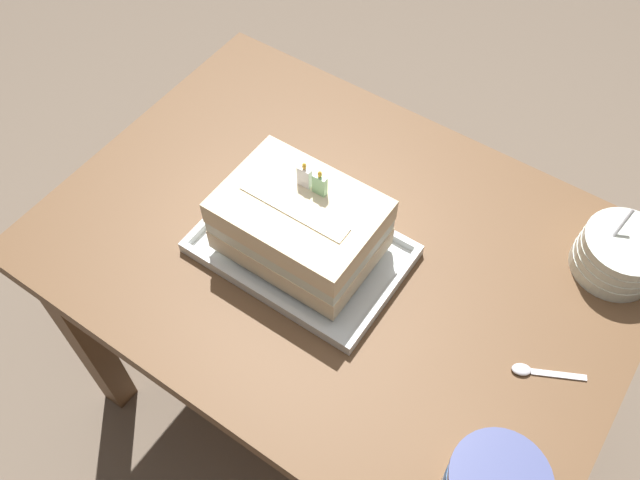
# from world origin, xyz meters

# --- Properties ---
(ground_plane) EXTENTS (8.00, 8.00, 0.00)m
(ground_plane) POSITION_xyz_m (0.00, 0.00, 0.00)
(ground_plane) COLOR #6B5B4C
(dining_table) EXTENTS (1.05, 0.75, 0.69)m
(dining_table) POSITION_xyz_m (0.00, 0.00, 0.59)
(dining_table) COLOR brown
(dining_table) RESTS_ON ground_plane
(foil_tray) EXTENTS (0.36, 0.24, 0.02)m
(foil_tray) POSITION_xyz_m (-0.05, -0.05, 0.70)
(foil_tray) COLOR silver
(foil_tray) RESTS_ON dining_table
(birthday_cake) EXTENTS (0.26, 0.19, 0.17)m
(birthday_cake) POSITION_xyz_m (-0.05, -0.05, 0.77)
(birthday_cake) COLOR beige
(birthday_cake) RESTS_ON foil_tray
(bowl_stack) EXTENTS (0.15, 0.15, 0.13)m
(bowl_stack) POSITION_xyz_m (0.42, 0.24, 0.73)
(bowl_stack) COLOR silver
(bowl_stack) RESTS_ON dining_table
(serving_spoon_near_tray) EXTENTS (0.11, 0.07, 0.01)m
(serving_spoon_near_tray) POSITION_xyz_m (0.39, -0.03, 0.70)
(serving_spoon_near_tray) COLOR silver
(serving_spoon_near_tray) RESTS_ON dining_table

